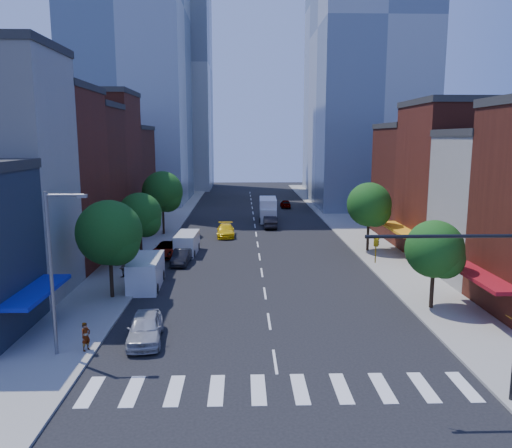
{
  "coord_description": "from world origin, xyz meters",
  "views": [
    {
      "loc": [
        -1.73,
        -25.16,
        11.9
      ],
      "look_at": [
        -0.62,
        14.68,
        5.0
      ],
      "focal_mm": 35.0,
      "sensor_mm": 36.0,
      "label": 1
    }
  ],
  "objects_px": {
    "parked_car_rear": "(187,247)",
    "traffic_car_far": "(285,204)",
    "parked_car_third": "(166,249)",
    "taxi": "(226,231)",
    "traffic_car_oncoming": "(270,222)",
    "pedestrian_near": "(86,337)",
    "cargo_van_far": "(187,244)",
    "parked_car_second": "(181,257)",
    "box_truck": "(268,210)",
    "parked_car_front": "(145,328)",
    "cargo_van_near": "(146,273)",
    "pedestrian_far": "(122,268)"
  },
  "relations": [
    {
      "from": "cargo_van_near",
      "to": "parked_car_front",
      "type": "bearing_deg",
      "value": -81.55
    },
    {
      "from": "parked_car_rear",
      "to": "traffic_car_far",
      "type": "height_order",
      "value": "parked_car_rear"
    },
    {
      "from": "parked_car_front",
      "to": "parked_car_rear",
      "type": "height_order",
      "value": "parked_car_front"
    },
    {
      "from": "traffic_car_oncoming",
      "to": "pedestrian_near",
      "type": "bearing_deg",
      "value": 72.72
    },
    {
      "from": "pedestrian_near",
      "to": "parked_car_third",
      "type": "bearing_deg",
      "value": 28.14
    },
    {
      "from": "cargo_van_far",
      "to": "pedestrian_near",
      "type": "xyz_separation_m",
      "value": [
        -2.99,
        -24.21,
        -0.11
      ]
    },
    {
      "from": "pedestrian_far",
      "to": "cargo_van_near",
      "type": "bearing_deg",
      "value": 58.04
    },
    {
      "from": "pedestrian_far",
      "to": "parked_car_second",
      "type": "bearing_deg",
      "value": 151.26
    },
    {
      "from": "cargo_van_near",
      "to": "cargo_van_far",
      "type": "bearing_deg",
      "value": 78.48
    },
    {
      "from": "taxi",
      "to": "traffic_car_oncoming",
      "type": "xyz_separation_m",
      "value": [
        5.76,
        5.88,
        0.06
      ]
    },
    {
      "from": "taxi",
      "to": "traffic_car_far",
      "type": "distance_m",
      "value": 27.01
    },
    {
      "from": "taxi",
      "to": "cargo_van_near",
      "type": "bearing_deg",
      "value": -107.39
    },
    {
      "from": "parked_car_third",
      "to": "taxi",
      "type": "height_order",
      "value": "taxi"
    },
    {
      "from": "parked_car_second",
      "to": "cargo_van_far",
      "type": "distance_m",
      "value": 4.37
    },
    {
      "from": "pedestrian_near",
      "to": "parked_car_rear",
      "type": "bearing_deg",
      "value": 23.47
    },
    {
      "from": "parked_car_front",
      "to": "pedestrian_near",
      "type": "xyz_separation_m",
      "value": [
        -3.0,
        -1.54,
        0.14
      ]
    },
    {
      "from": "cargo_van_near",
      "to": "taxi",
      "type": "height_order",
      "value": "cargo_van_near"
    },
    {
      "from": "cargo_van_near",
      "to": "pedestrian_near",
      "type": "distance_m",
      "value": 12.43
    },
    {
      "from": "parked_car_front",
      "to": "pedestrian_far",
      "type": "relative_size",
      "value": 3.09
    },
    {
      "from": "traffic_car_far",
      "to": "pedestrian_near",
      "type": "xyz_separation_m",
      "value": [
        -16.24,
        -58.54,
        0.28
      ]
    },
    {
      "from": "cargo_van_far",
      "to": "traffic_car_far",
      "type": "height_order",
      "value": "cargo_van_far"
    },
    {
      "from": "parked_car_rear",
      "to": "pedestrian_far",
      "type": "relative_size",
      "value": 3.19
    },
    {
      "from": "parked_car_third",
      "to": "cargo_van_far",
      "type": "relative_size",
      "value": 0.99
    },
    {
      "from": "cargo_van_near",
      "to": "parked_car_second",
      "type": "bearing_deg",
      "value": 73.56
    },
    {
      "from": "pedestrian_near",
      "to": "box_truck",
      "type": "bearing_deg",
      "value": 15.11
    },
    {
      "from": "taxi",
      "to": "box_truck",
      "type": "relative_size",
      "value": 0.64
    },
    {
      "from": "box_truck",
      "to": "pedestrian_far",
      "type": "height_order",
      "value": "box_truck"
    },
    {
      "from": "parked_car_rear",
      "to": "parked_car_third",
      "type": "bearing_deg",
      "value": -155.0
    },
    {
      "from": "parked_car_rear",
      "to": "taxi",
      "type": "distance_m",
      "value": 10.03
    },
    {
      "from": "parked_car_second",
      "to": "taxi",
      "type": "bearing_deg",
      "value": 76.84
    },
    {
      "from": "parked_car_second",
      "to": "parked_car_third",
      "type": "xyz_separation_m",
      "value": [
        -1.93,
        3.27,
        0.02
      ]
    },
    {
      "from": "parked_car_third",
      "to": "box_truck",
      "type": "xyz_separation_m",
      "value": [
        11.52,
        21.99,
        0.8
      ]
    },
    {
      "from": "parked_car_second",
      "to": "taxi",
      "type": "height_order",
      "value": "taxi"
    },
    {
      "from": "parked_car_second",
      "to": "cargo_van_near",
      "type": "relative_size",
      "value": 0.73
    },
    {
      "from": "parked_car_third",
      "to": "traffic_car_oncoming",
      "type": "xyz_separation_m",
      "value": [
        11.49,
        16.01,
        0.09
      ]
    },
    {
      "from": "cargo_van_far",
      "to": "parked_car_rear",
      "type": "bearing_deg",
      "value": -86.28
    },
    {
      "from": "box_truck",
      "to": "pedestrian_far",
      "type": "distance_m",
      "value": 33.23
    },
    {
      "from": "cargo_van_near",
      "to": "cargo_van_far",
      "type": "xyz_separation_m",
      "value": [
        1.99,
        11.82,
        -0.13
      ]
    },
    {
      "from": "traffic_car_far",
      "to": "box_truck",
      "type": "bearing_deg",
      "value": 74.19
    },
    {
      "from": "pedestrian_near",
      "to": "pedestrian_far",
      "type": "xyz_separation_m",
      "value": [
        -1.54,
        15.01,
        -0.03
      ]
    },
    {
      "from": "traffic_car_oncoming",
      "to": "cargo_van_far",
      "type": "bearing_deg",
      "value": 57.96
    },
    {
      "from": "parked_car_front",
      "to": "pedestrian_near",
      "type": "distance_m",
      "value": 3.38
    },
    {
      "from": "parked_car_second",
      "to": "taxi",
      "type": "relative_size",
      "value": 0.83
    },
    {
      "from": "parked_car_second",
      "to": "parked_car_third",
      "type": "distance_m",
      "value": 3.8
    },
    {
      "from": "parked_car_second",
      "to": "taxi",
      "type": "distance_m",
      "value": 13.93
    },
    {
      "from": "parked_car_front",
      "to": "parked_car_second",
      "type": "height_order",
      "value": "parked_car_front"
    },
    {
      "from": "parked_car_front",
      "to": "cargo_van_near",
      "type": "distance_m",
      "value": 11.03
    },
    {
      "from": "pedestrian_near",
      "to": "cargo_van_far",
      "type": "bearing_deg",
      "value": 23.56
    },
    {
      "from": "pedestrian_near",
      "to": "taxi",
      "type": "bearing_deg",
      "value": 19.17
    },
    {
      "from": "parked_car_third",
      "to": "taxi",
      "type": "bearing_deg",
      "value": 66.05
    }
  ]
}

